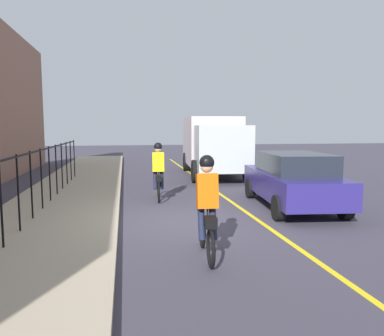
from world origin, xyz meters
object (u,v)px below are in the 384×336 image
at_px(patrol_sedan, 293,179).
at_px(box_truck_background, 213,143).
at_px(cyclist_follow, 207,208).
at_px(cyclist_lead, 158,172).

relative_size(patrol_sedan, box_truck_background, 0.66).
bearing_deg(box_truck_background, cyclist_follow, -9.61).
relative_size(cyclist_lead, cyclist_follow, 1.00).
xyz_separation_m(cyclist_lead, cyclist_follow, (-5.43, -0.36, 0.00)).
bearing_deg(cyclist_lead, cyclist_follow, -172.15).
bearing_deg(box_truck_background, patrol_sedan, 8.21).
xyz_separation_m(cyclist_follow, box_truck_background, (11.25, -2.80, 0.64)).
bearing_deg(box_truck_background, cyclist_lead, -24.11).
bearing_deg(cyclist_follow, patrol_sedan, -38.45).
xyz_separation_m(cyclist_lead, box_truck_background, (5.82, -3.16, 0.64)).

